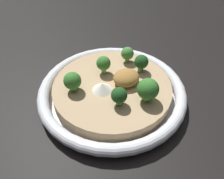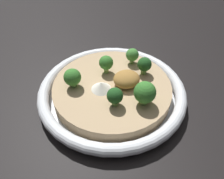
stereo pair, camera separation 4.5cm
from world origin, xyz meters
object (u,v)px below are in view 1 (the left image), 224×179
(broccoli_right, at_px, (72,81))
(broccoli_left, at_px, (141,62))
(risotto_bowl, at_px, (112,91))
(broccoli_front_left, at_px, (127,54))
(broccoli_front, at_px, (103,64))
(broccoli_back, at_px, (119,96))
(broccoli_back_left, at_px, (148,89))

(broccoli_right, xyz_separation_m, broccoli_left, (-0.15, 0.00, -0.00))
(risotto_bowl, distance_m, broccoli_right, 0.09)
(risotto_bowl, distance_m, broccoli_front_left, 0.10)
(risotto_bowl, height_order, broccoli_left, broccoli_left)
(broccoli_right, bearing_deg, broccoli_front, -161.38)
(broccoli_front, relative_size, broccoli_left, 1.02)
(risotto_bowl, xyz_separation_m, broccoli_front_left, (-0.06, -0.06, 0.04))
(broccoli_front, xyz_separation_m, broccoli_right, (0.08, 0.03, -0.00))
(broccoli_back, bearing_deg, broccoli_left, -141.18)
(risotto_bowl, xyz_separation_m, broccoli_back, (0.01, 0.05, 0.04))
(broccoli_front_left, bearing_deg, broccoli_front, 13.12)
(broccoli_front_left, height_order, broccoli_left, broccoli_left)
(broccoli_left, bearing_deg, broccoli_front, -20.11)
(broccoli_back, xyz_separation_m, broccoli_front_left, (-0.08, -0.11, -0.00))
(risotto_bowl, distance_m, broccoli_back_left, 0.09)
(broccoli_front, height_order, broccoli_back_left, broccoli_back_left)
(risotto_bowl, bearing_deg, broccoli_right, -12.99)
(broccoli_front, bearing_deg, risotto_bowl, 90.65)
(risotto_bowl, height_order, broccoli_front, broccoli_front)
(broccoli_back_left, distance_m, broccoli_front_left, 0.13)
(risotto_bowl, distance_m, broccoli_front, 0.06)
(broccoli_front, relative_size, broccoli_right, 0.97)
(risotto_bowl, relative_size, broccoli_right, 7.39)
(broccoli_front_left, bearing_deg, risotto_bowl, 41.88)
(risotto_bowl, bearing_deg, broccoli_front, -89.35)
(broccoli_back_left, relative_size, broccoli_back, 1.26)
(broccoli_front, height_order, broccoli_right, broccoli_right)
(broccoli_front, relative_size, broccoli_back, 1.05)
(broccoli_back_left, height_order, broccoli_back, broccoli_back_left)
(broccoli_right, xyz_separation_m, broccoli_front_left, (-0.14, -0.04, -0.00))
(risotto_bowl, height_order, broccoli_back, broccoli_back)
(broccoli_back_left, bearing_deg, broccoli_right, -35.81)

